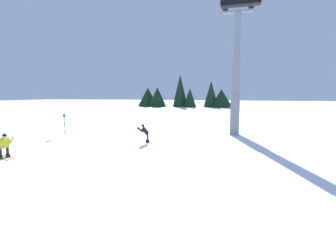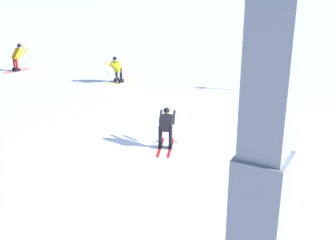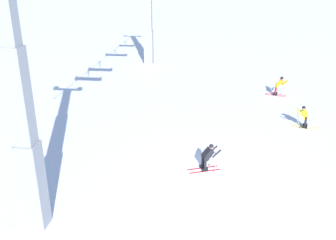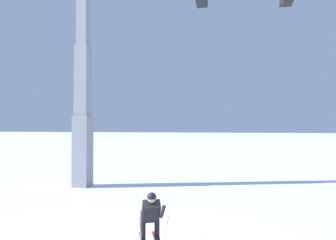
# 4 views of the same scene
# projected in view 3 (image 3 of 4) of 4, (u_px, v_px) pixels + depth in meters

# --- Properties ---
(ground_plane) EXTENTS (260.00, 260.00, 0.00)m
(ground_plane) POSITION_uv_depth(u_px,v_px,m) (222.00, 174.00, 17.94)
(ground_plane) COLOR white
(skier_carving_main) EXTENTS (1.11, 1.70, 1.46)m
(skier_carving_main) POSITION_uv_depth(u_px,v_px,m) (208.00, 155.00, 18.10)
(skier_carving_main) COLOR red
(skier_carving_main) RESTS_ON ground_plane
(lift_tower_near) EXTENTS (0.76, 2.48, 10.77)m
(lift_tower_near) POSITION_uv_depth(u_px,v_px,m) (22.00, 115.00, 12.73)
(lift_tower_near) COLOR gray
(lift_tower_near) RESTS_ON ground_plane
(lift_tower_far) EXTENTS (0.89, 2.61, 10.77)m
(lift_tower_far) POSITION_uv_depth(u_px,v_px,m) (148.00, 20.00, 37.97)
(lift_tower_far) COLOR gray
(lift_tower_far) RESTS_ON ground_plane
(skier_distant_uphill) EXTENTS (0.95, 1.75, 1.66)m
(skier_distant_uphill) POSITION_uv_depth(u_px,v_px,m) (279.00, 84.00, 29.02)
(skier_distant_uphill) COLOR red
(skier_distant_uphill) RESTS_ON ground_plane
(skier_distant_downhill) EXTENTS (0.95, 1.72, 1.47)m
(skier_distant_downhill) POSITION_uv_depth(u_px,v_px,m) (304.00, 116.00, 23.08)
(skier_distant_downhill) COLOR yellow
(skier_distant_downhill) RESTS_ON ground_plane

